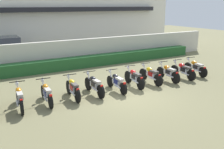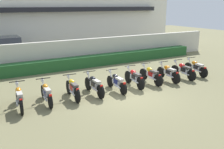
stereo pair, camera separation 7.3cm
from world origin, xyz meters
The scene contains 15 objects.
ground centered at (0.00, 0.00, 0.00)m, with size 60.00×60.00×0.00m, color olive.
building centered at (0.00, 14.78, 3.37)m, with size 25.04×6.50×6.75m.
compound_wall centered at (0.00, 6.87, 0.86)m, with size 23.79×0.30×1.72m, color beige.
hedge_row centered at (0.00, 6.17, 0.35)m, with size 19.03×0.70×0.70m, color #235628.
parked_car centered at (-3.78, 9.33, 0.94)m, with size 4.57×2.22×1.89m.
motorcycle_in_row_1 centered at (-4.36, 1.07, 0.46)m, with size 0.60×1.98×0.98m.
motorcycle_in_row_2 centered at (-3.29, 1.10, 0.44)m, with size 0.60×1.89×0.94m.
motorcycle_in_row_3 centered at (-2.13, 1.10, 0.46)m, with size 0.60×1.84×0.97m.
motorcycle_in_row_4 centered at (-1.10, 1.10, 0.45)m, with size 0.60×1.96×0.97m.
motorcycle_in_row_5 centered at (0.02, 1.00, 0.44)m, with size 0.60×1.87×0.94m.
motorcycle_in_row_6 centered at (1.13, 1.14, 0.46)m, with size 0.60×1.88×0.98m.
motorcycle_in_row_7 centered at (2.18, 1.16, 0.46)m, with size 0.60×1.93×0.97m.
motorcycle_in_row_8 centered at (3.25, 1.04, 0.45)m, with size 0.60×1.89×0.97m.
motorcycle_in_row_9 centered at (4.34, 1.03, 0.45)m, with size 0.60×1.91×0.95m.
motorcycle_in_row_10 centered at (5.41, 1.12, 0.45)m, with size 0.60×1.89×0.96m.
Camera 1 is at (-6.16, -8.98, 3.94)m, focal length 42.00 mm.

